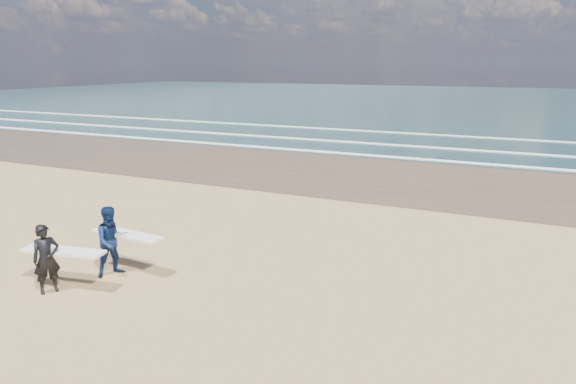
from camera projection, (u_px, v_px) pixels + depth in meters
The scene contains 2 objects.
surfer_near at pixel (49, 258), 12.81m from camera, with size 2.26×1.19×1.78m.
surfer_far at pixel (113, 241), 13.85m from camera, with size 2.23×1.27×1.92m.
Camera 1 is at (9.95, -7.78, 5.65)m, focal length 32.00 mm.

